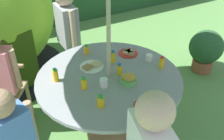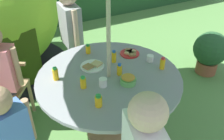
% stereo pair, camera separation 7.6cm
% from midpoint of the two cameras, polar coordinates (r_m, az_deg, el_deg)
% --- Properties ---
extents(ground_plane, '(10.00, 10.00, 0.02)m').
position_cam_midpoint_polar(ground_plane, '(2.82, 0.19, -13.93)').
color(ground_plane, '#548442').
extents(garden_table, '(1.35, 1.35, 0.74)m').
position_cam_midpoint_polar(garden_table, '(2.40, 0.22, -4.06)').
color(garden_table, '#93704C').
rests_on(garden_table, ground_plane).
extents(potted_plant, '(0.47, 0.47, 0.62)m').
position_cam_midpoint_polar(potted_plant, '(3.77, 21.92, 4.00)').
color(potted_plant, brown).
rests_on(potted_plant, ground_plane).
extents(child_in_grey_shirt, '(0.22, 0.44, 1.31)m').
position_cam_midpoint_polar(child_in_grey_shirt, '(3.11, -8.69, 10.00)').
color(child_in_grey_shirt, navy).
rests_on(child_in_grey_shirt, ground_plane).
extents(child_in_pink_shirt, '(0.35, 0.31, 1.20)m').
position_cam_midpoint_polar(child_in_pink_shirt, '(2.60, -23.38, 0.40)').
color(child_in_pink_shirt, '#3F3F47').
rests_on(child_in_pink_shirt, ground_plane).
extents(child_in_blue_shirt, '(0.37, 0.24, 1.13)m').
position_cam_midpoint_polar(child_in_blue_shirt, '(1.95, -21.43, -13.45)').
color(child_in_blue_shirt, navy).
rests_on(child_in_blue_shirt, ground_plane).
extents(snack_bowl, '(0.14, 0.14, 0.08)m').
position_cam_midpoint_polar(snack_bowl, '(2.21, 4.66, -2.22)').
color(snack_bowl, '#66B259').
rests_on(snack_bowl, garden_table).
extents(plate_center_front, '(0.18, 0.18, 0.03)m').
position_cam_midpoint_polar(plate_center_front, '(1.99, 8.22, -8.24)').
color(plate_center_front, red).
rests_on(plate_center_front, garden_table).
extents(plate_far_right, '(0.23, 0.23, 0.03)m').
position_cam_midpoint_polar(plate_far_right, '(2.45, -3.57, 0.96)').
color(plate_far_right, white).
rests_on(plate_far_right, garden_table).
extents(plate_center_back, '(0.20, 0.20, 0.03)m').
position_cam_midpoint_polar(plate_center_back, '(2.66, 4.93, 3.88)').
color(plate_center_back, red).
rests_on(plate_center_back, garden_table).
extents(juice_bottle_near_left, '(0.05, 0.05, 0.10)m').
position_cam_midpoint_polar(juice_bottle_near_left, '(2.66, -4.64, 4.74)').
color(juice_bottle_near_left, yellow).
rests_on(juice_bottle_near_left, garden_table).
extents(juice_bottle_near_right, '(0.05, 0.05, 0.12)m').
position_cam_midpoint_polar(juice_bottle_near_right, '(2.31, 2.65, 0.10)').
color(juice_bottle_near_right, yellow).
rests_on(juice_bottle_near_right, garden_table).
extents(juice_bottle_far_left, '(0.06, 0.06, 0.11)m').
position_cam_midpoint_polar(juice_bottle_far_left, '(1.97, -1.98, -7.05)').
color(juice_bottle_far_left, yellow).
rests_on(juice_bottle_far_left, garden_table).
extents(juice_bottle_mid_left, '(0.05, 0.05, 0.11)m').
position_cam_midpoint_polar(juice_bottle_mid_left, '(2.16, -5.56, -2.85)').
color(juice_bottle_mid_left, yellow).
rests_on(juice_bottle_mid_left, garden_table).
extents(juice_bottle_mid_right, '(0.05, 0.05, 0.13)m').
position_cam_midpoint_polar(juice_bottle_mid_right, '(2.49, 1.31, 3.03)').
color(juice_bottle_mid_right, yellow).
rests_on(juice_bottle_mid_right, garden_table).
extents(juice_bottle_front_edge, '(0.05, 0.05, 0.13)m').
position_cam_midpoint_polar(juice_bottle_front_edge, '(2.29, -11.79, -0.88)').
color(juice_bottle_front_edge, yellow).
rests_on(juice_bottle_front_edge, garden_table).
extents(juice_bottle_back_edge, '(0.05, 0.05, 0.12)m').
position_cam_midpoint_polar(juice_bottle_back_edge, '(2.45, 12.26, 1.44)').
color(juice_bottle_back_edge, yellow).
rests_on(juice_bottle_back_edge, garden_table).
extents(cup_near, '(0.07, 0.07, 0.07)m').
position_cam_midpoint_polar(cup_near, '(2.18, -1.05, -2.86)').
color(cup_near, white).
rests_on(cup_near, garden_table).
extents(cup_far, '(0.07, 0.07, 0.07)m').
position_cam_midpoint_polar(cup_far, '(2.55, 9.49, 2.61)').
color(cup_far, white).
rests_on(cup_far, garden_table).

